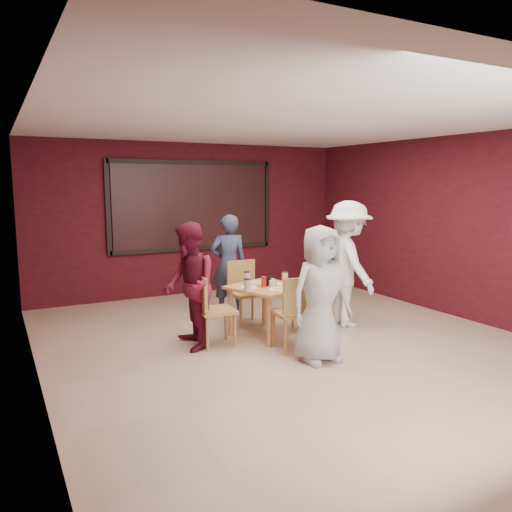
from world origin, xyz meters
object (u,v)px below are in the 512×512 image
dining_table (267,291)px  diner_right (348,264)px  diner_front (320,294)px  chair_left (211,306)px  diner_back (229,265)px  chair_right (315,292)px  chair_front (296,309)px  chair_back (244,288)px  diner_left (189,286)px

dining_table → diner_right: size_ratio=0.61×
diner_front → chair_left: bearing=129.1°
chair_left → diner_right: bearing=-0.9°
diner_front → diner_back: 2.41m
chair_right → diner_back: bearing=121.0°
dining_table → chair_front: bearing=-91.0°
chair_back → diner_left: (-1.13, -0.72, 0.28)m
chair_left → diner_back: 1.60m
diner_back → diner_right: diner_right is taller
diner_back → diner_front: bearing=104.7°
chair_front → chair_back: (0.02, 1.45, -0.01)m
diner_front → diner_left: 1.64m
chair_right → chair_back: bearing=136.6°
chair_front → diner_left: size_ratio=0.60×
chair_front → chair_left: bearing=140.8°
chair_left → chair_right: (1.63, 0.04, 0.00)m
chair_left → diner_front: (0.92, -1.09, 0.27)m
chair_front → chair_right: size_ratio=1.02×
chair_right → diner_right: 0.64m
diner_front → diner_right: (1.23, 1.05, 0.11)m
chair_front → diner_right: (1.30, 0.65, 0.37)m
diner_back → chair_left: bearing=70.3°
chair_right → diner_right: size_ratio=0.51×
dining_table → diner_back: bearing=89.6°
diner_back → diner_left: diner_left is taller
chair_right → diner_left: 1.92m
diner_back → dining_table: bearing=103.1°
chair_left → diner_front: size_ratio=0.58×
diner_front → diner_left: size_ratio=1.00×
dining_table → chair_left: (-0.86, -0.07, -0.09)m
diner_front → diner_left: same height
chair_left → diner_left: (-0.26, 0.05, 0.27)m
chair_back → diner_back: size_ratio=0.58×
diner_front → diner_right: diner_right is taller
chair_back → diner_front: diner_front is taller
diner_right → chair_front: bearing=124.9°
diner_back → diner_right: 1.87m
chair_back → diner_back: diner_back is taller
dining_table → diner_front: size_ratio=0.70×
dining_table → chair_right: (0.78, -0.03, -0.08)m
diner_front → chair_right: bearing=56.5°
chair_right → diner_right: diner_right is taller
chair_front → dining_table: bearing=89.0°
chair_left → chair_back: bearing=41.6°
chair_front → diner_front: bearing=-79.7°
dining_table → chair_right: chair_right is taller
dining_table → chair_back: 0.70m
chair_front → chair_right: chair_front is taller
dining_table → chair_left: size_ratio=1.20×
chair_front → chair_back: size_ratio=1.03×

